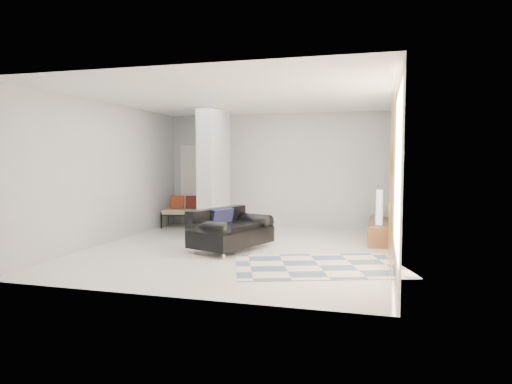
# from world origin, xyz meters

# --- Properties ---
(floor) EXTENTS (6.00, 6.00, 0.00)m
(floor) POSITION_xyz_m (0.00, 0.00, 0.00)
(floor) COLOR white
(floor) RESTS_ON ground
(ceiling) EXTENTS (6.00, 6.00, 0.00)m
(ceiling) POSITION_xyz_m (0.00, 0.00, 2.80)
(ceiling) COLOR white
(ceiling) RESTS_ON wall_back
(wall_back) EXTENTS (6.00, 0.00, 6.00)m
(wall_back) POSITION_xyz_m (0.00, 3.00, 1.40)
(wall_back) COLOR #B4B6B9
(wall_back) RESTS_ON ground
(wall_front) EXTENTS (6.00, 0.00, 6.00)m
(wall_front) POSITION_xyz_m (0.00, -3.00, 1.40)
(wall_front) COLOR #B4B6B9
(wall_front) RESTS_ON ground
(wall_left) EXTENTS (0.00, 6.00, 6.00)m
(wall_left) POSITION_xyz_m (-2.75, 0.00, 1.40)
(wall_left) COLOR #B4B6B9
(wall_left) RESTS_ON ground
(wall_right) EXTENTS (0.00, 6.00, 6.00)m
(wall_right) POSITION_xyz_m (2.75, 0.00, 1.40)
(wall_right) COLOR #B4B6B9
(wall_right) RESTS_ON ground
(partition_column) EXTENTS (0.35, 1.20, 2.80)m
(partition_column) POSITION_xyz_m (-1.10, 1.60, 1.40)
(partition_column) COLOR #A6A9AD
(partition_column) RESTS_ON floor
(hallway_door) EXTENTS (0.85, 0.06, 2.04)m
(hallway_door) POSITION_xyz_m (-2.10, 2.96, 1.02)
(hallway_door) COLOR silver
(hallway_door) RESTS_ON floor
(curtain) EXTENTS (0.00, 2.55, 2.55)m
(curtain) POSITION_xyz_m (2.67, -1.15, 1.45)
(curtain) COLOR gold
(curtain) RESTS_ON wall_right
(wall_art) EXTENTS (0.04, 0.45, 0.55)m
(wall_art) POSITION_xyz_m (2.72, 1.67, 1.65)
(wall_art) COLOR #351F0E
(wall_art) RESTS_ON wall_right
(media_console) EXTENTS (0.45, 1.78, 0.80)m
(media_console) POSITION_xyz_m (2.52, 1.67, 0.20)
(media_console) COLOR brown
(media_console) RESTS_ON floor
(loveseat) EXTENTS (1.39, 1.75, 0.76)m
(loveseat) POSITION_xyz_m (-0.20, -0.02, 0.36)
(loveseat) COLOR silver
(loveseat) RESTS_ON floor
(daybed) EXTENTS (1.81, 1.09, 0.77)m
(daybed) POSITION_xyz_m (-1.90, 2.50, 0.42)
(daybed) COLOR black
(daybed) RESTS_ON floor
(area_rug) EXTENTS (3.03, 2.48, 0.01)m
(area_rug) POSITION_xyz_m (1.60, -0.90, 0.01)
(area_rug) COLOR beige
(area_rug) RESTS_ON floor
(cylinder_lamp) EXTENTS (0.13, 0.13, 0.68)m
(cylinder_lamp) POSITION_xyz_m (2.50, 1.20, 0.74)
(cylinder_lamp) COLOR beige
(cylinder_lamp) RESTS_ON media_console
(bronze_figurine) EXTENTS (0.13, 0.13, 0.23)m
(bronze_figurine) POSITION_xyz_m (2.47, 2.15, 0.52)
(bronze_figurine) COLOR #322316
(bronze_figurine) RESTS_ON media_console
(vase) EXTENTS (0.18, 0.18, 0.17)m
(vase) POSITION_xyz_m (2.47, 1.70, 0.49)
(vase) COLOR silver
(vase) RESTS_ON media_console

